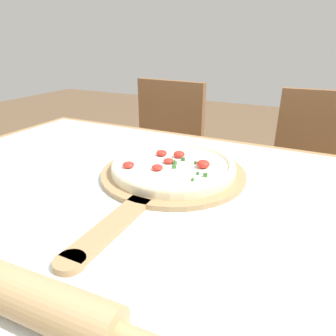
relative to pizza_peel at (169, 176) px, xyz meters
The scene contains 6 objects.
dining_table 0.15m from the pizza_peel, 117.99° to the right, with size 1.33×0.91×0.77m.
towel_cloth 0.09m from the pizza_peel, 117.99° to the right, with size 1.25×0.83×0.00m.
pizza_peel is the anchor object (origin of this frame).
pizza 0.03m from the pizza_peel, 90.23° to the left, with size 0.31×0.31×0.04m.
chair_left 0.85m from the pizza_peel, 118.53° to the left, with size 0.43×0.43×0.90m.
chair_right 0.84m from the pizza_peel, 63.91° to the left, with size 0.42×0.42×0.90m.
Camera 1 is at (0.33, -0.52, 1.08)m, focal length 32.00 mm.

